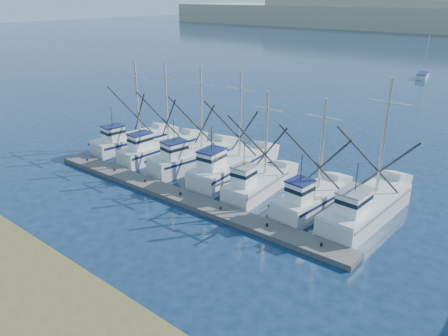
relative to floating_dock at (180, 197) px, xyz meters
The scene contains 4 objects.
ground 8.77m from the floating_dock, 47.76° to the right, with size 500.00×500.00×0.00m, color #0B1E33.
floating_dock is the anchor object (origin of this frame).
trawler_fleet 5.16m from the floating_dock, 84.32° to the left, with size 28.11×9.59×9.82m.
sailboat_far 67.30m from the floating_dock, 91.75° to the left, with size 2.62×5.65×8.10m.
Camera 1 is at (16.32, -15.01, 14.82)m, focal length 35.00 mm.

